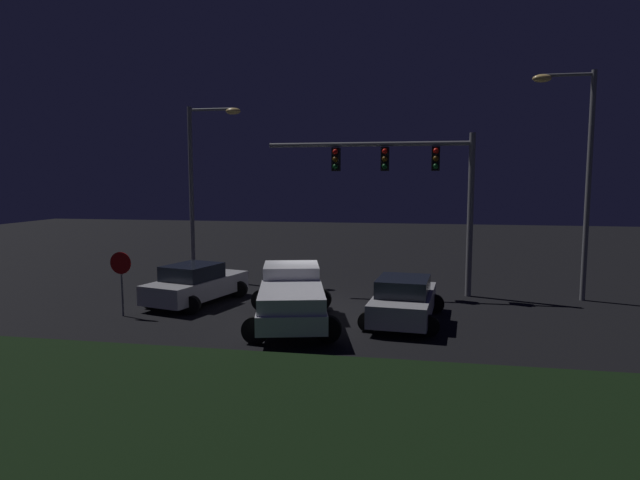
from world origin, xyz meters
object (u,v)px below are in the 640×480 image
(car_sedan, at_px, (196,284))
(car_sedan_far, at_px, (404,300))
(pickup_truck, at_px, (291,294))
(traffic_signal_gantry, at_px, (409,174))
(street_lamp_left, at_px, (201,171))
(street_lamp_right, at_px, (578,160))
(stop_sign, at_px, (121,271))

(car_sedan, xyz_separation_m, car_sedan_far, (7.83, -1.37, 0.00))
(car_sedan_far, bearing_deg, pickup_truck, 109.13)
(car_sedan, bearing_deg, traffic_signal_gantry, -53.56)
(street_lamp_left, distance_m, street_lamp_right, 16.05)
(traffic_signal_gantry, bearing_deg, car_sedan_far, -90.10)
(street_lamp_right, bearing_deg, street_lamp_left, 173.46)
(street_lamp_left, bearing_deg, stop_sign, -89.45)
(pickup_truck, height_order, street_lamp_right, street_lamp_right)
(car_sedan_far, height_order, stop_sign, stop_sign)
(car_sedan, height_order, traffic_signal_gantry, traffic_signal_gantry)
(street_lamp_left, bearing_deg, car_sedan_far, -33.49)
(street_lamp_left, bearing_deg, pickup_truck, -50.28)
(street_lamp_left, relative_size, street_lamp_right, 0.92)
(street_lamp_right, height_order, stop_sign, street_lamp_right)
(car_sedan, height_order, street_lamp_left, street_lamp_left)
(traffic_signal_gantry, relative_size, street_lamp_left, 1.04)
(stop_sign, bearing_deg, street_lamp_right, 19.04)
(car_sedan_far, bearing_deg, street_lamp_left, 61.71)
(street_lamp_right, bearing_deg, traffic_signal_gantry, -179.78)
(street_lamp_right, bearing_deg, pickup_truck, -151.44)
(car_sedan, relative_size, street_lamp_right, 0.54)
(street_lamp_left, relative_size, stop_sign, 3.60)
(car_sedan, bearing_deg, street_lamp_left, 34.14)
(traffic_signal_gantry, bearing_deg, street_lamp_right, 0.22)
(traffic_signal_gantry, distance_m, stop_sign, 11.47)
(car_sedan_far, relative_size, street_lamp_left, 0.57)
(car_sedan_far, bearing_deg, car_sedan, 85.28)
(pickup_truck, xyz_separation_m, car_sedan, (-4.26, 2.26, -0.26))
(car_sedan, bearing_deg, street_lamp_right, -62.77)
(traffic_signal_gantry, distance_m, street_lamp_left, 9.77)
(pickup_truck, bearing_deg, car_sedan, 48.63)
(car_sedan_far, height_order, street_lamp_left, street_lamp_left)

